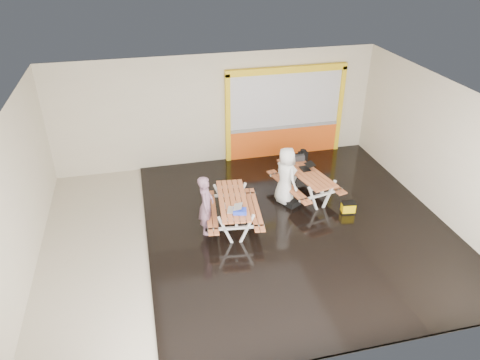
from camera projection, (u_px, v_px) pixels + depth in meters
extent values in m
cube|color=beige|center=(248.00, 232.00, 11.25)|extent=(10.00, 8.00, 0.01)
cube|color=white|center=(250.00, 98.00, 9.51)|extent=(10.00, 8.00, 0.01)
cube|color=beige|center=(217.00, 110.00, 13.77)|extent=(10.00, 0.01, 3.50)
cube|color=beige|center=(313.00, 289.00, 6.99)|extent=(10.00, 0.01, 3.50)
cube|color=beige|center=(18.00, 197.00, 9.37)|extent=(0.01, 8.00, 3.50)
cube|color=beige|center=(439.00, 149.00, 11.39)|extent=(0.01, 8.00, 3.50)
cube|color=black|center=(295.00, 224.00, 11.48)|extent=(7.50, 7.98, 0.05)
cube|color=#F55B16|center=(283.00, 141.00, 14.76)|extent=(3.60, 0.12, 1.00)
cube|color=gray|center=(284.00, 127.00, 14.50)|extent=(3.60, 0.14, 0.10)
cube|color=silver|center=(286.00, 100.00, 14.06)|extent=(3.60, 0.08, 1.72)
cube|color=yellow|center=(228.00, 120.00, 13.91)|extent=(0.14, 0.16, 2.90)
cube|color=yellow|center=(339.00, 110.00, 14.66)|extent=(0.14, 0.16, 2.90)
cube|color=yellow|center=(287.00, 70.00, 13.57)|extent=(3.88, 0.16, 0.20)
cube|color=#D06D3B|center=(222.00, 201.00, 11.06)|extent=(0.35, 1.98, 0.04)
cube|color=#D06D3B|center=(227.00, 201.00, 11.08)|extent=(0.35, 1.98, 0.04)
cube|color=#D06D3B|center=(233.00, 200.00, 11.09)|extent=(0.35, 1.98, 0.04)
cube|color=#D06D3B|center=(238.00, 200.00, 11.11)|extent=(0.35, 1.98, 0.04)
cube|color=#D06D3B|center=(244.00, 200.00, 11.12)|extent=(0.35, 1.98, 0.04)
cube|color=white|center=(225.00, 230.00, 10.59)|extent=(0.37, 0.10, 0.79)
cube|color=white|center=(247.00, 229.00, 10.64)|extent=(0.37, 0.10, 0.79)
cube|color=white|center=(236.00, 228.00, 10.59)|extent=(1.35, 0.22, 0.06)
cube|color=white|center=(236.00, 219.00, 10.47)|extent=(0.67, 0.14, 0.06)
cube|color=white|center=(220.00, 197.00, 11.89)|extent=(0.37, 0.10, 0.79)
cube|color=white|center=(240.00, 196.00, 11.94)|extent=(0.37, 0.10, 0.79)
cube|color=white|center=(230.00, 195.00, 11.89)|extent=(1.35, 0.22, 0.06)
cube|color=white|center=(230.00, 187.00, 11.76)|extent=(0.67, 0.14, 0.06)
cube|color=white|center=(233.00, 207.00, 11.19)|extent=(0.25, 1.62, 0.06)
cube|color=#D06D3B|center=(209.00, 212.00, 11.17)|extent=(0.35, 1.98, 0.04)
cube|color=#D06D3B|center=(214.00, 211.00, 11.19)|extent=(0.35, 1.98, 0.04)
cube|color=#D06D3B|center=(252.00, 209.00, 11.29)|extent=(0.35, 1.98, 0.04)
cube|color=#D06D3B|center=(257.00, 209.00, 11.30)|extent=(0.35, 1.98, 0.04)
cube|color=#D06D3B|center=(297.00, 175.00, 12.21)|extent=(0.57, 1.98, 0.04)
cube|color=#D06D3B|center=(302.00, 174.00, 12.26)|extent=(0.57, 1.98, 0.04)
cube|color=#D06D3B|center=(306.00, 172.00, 12.32)|extent=(0.57, 1.98, 0.04)
cube|color=#D06D3B|center=(310.00, 171.00, 12.37)|extent=(0.57, 1.98, 0.04)
cube|color=#D06D3B|center=(315.00, 170.00, 12.43)|extent=(0.57, 1.98, 0.04)
cube|color=white|center=(313.00, 199.00, 11.80)|extent=(0.38, 0.14, 0.80)
cube|color=white|center=(329.00, 194.00, 12.00)|extent=(0.38, 0.14, 0.80)
cube|color=white|center=(321.00, 195.00, 11.88)|extent=(1.35, 0.36, 0.06)
cube|color=white|center=(322.00, 187.00, 11.75)|extent=(0.67, 0.21, 0.06)
cube|color=white|center=(283.00, 174.00, 12.99)|extent=(0.38, 0.14, 0.80)
cube|color=white|center=(298.00, 170.00, 13.19)|extent=(0.38, 0.14, 0.80)
cube|color=white|center=(291.00, 171.00, 13.07)|extent=(1.35, 0.36, 0.06)
cube|color=white|center=(291.00, 163.00, 12.94)|extent=(0.67, 0.21, 0.06)
cube|color=white|center=(306.00, 179.00, 12.42)|extent=(0.42, 1.62, 0.06)
cube|color=#D06D3B|center=(286.00, 187.00, 12.23)|extent=(0.56, 1.98, 0.04)
cube|color=#D06D3B|center=(290.00, 186.00, 12.28)|extent=(0.56, 1.98, 0.04)
cube|color=#D06D3B|center=(320.00, 178.00, 12.65)|extent=(0.56, 1.98, 0.04)
cube|color=#D06D3B|center=(324.00, 177.00, 12.70)|extent=(0.56, 1.98, 0.04)
imported|color=#7C586C|center=(206.00, 205.00, 10.80)|extent=(0.53, 0.65, 1.54)
imported|color=white|center=(286.00, 176.00, 12.02)|extent=(0.71, 0.91, 1.64)
cube|color=silver|center=(232.00, 210.00, 10.66)|extent=(0.31, 0.37, 0.02)
cube|color=silver|center=(238.00, 206.00, 10.59)|extent=(0.29, 0.36, 0.06)
cube|color=silver|center=(238.00, 206.00, 10.59)|extent=(0.25, 0.32, 0.05)
cube|color=black|center=(305.00, 169.00, 12.45)|extent=(0.26, 0.35, 0.02)
cube|color=black|center=(310.00, 164.00, 12.43)|extent=(0.24, 0.35, 0.07)
cube|color=silver|center=(310.00, 164.00, 12.43)|extent=(0.20, 0.30, 0.05)
cube|color=blue|center=(240.00, 211.00, 10.54)|extent=(0.36, 0.29, 0.09)
cube|color=black|center=(298.00, 158.00, 12.88)|extent=(0.37, 0.21, 0.16)
cylinder|color=black|center=(298.00, 154.00, 12.82)|extent=(0.27, 0.04, 0.02)
cube|color=black|center=(303.00, 157.00, 13.28)|extent=(0.28, 0.20, 0.37)
cylinder|color=black|center=(303.00, 151.00, 13.18)|extent=(0.19, 0.19, 0.09)
cube|color=black|center=(293.00, 203.00, 12.20)|extent=(0.49, 0.45, 0.15)
cube|color=black|center=(348.00, 212.00, 11.90)|extent=(0.39, 0.28, 0.04)
cube|color=#DAAF00|center=(348.00, 208.00, 11.83)|extent=(0.37, 0.26, 0.27)
cube|color=black|center=(349.00, 203.00, 11.76)|extent=(0.39, 0.28, 0.03)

